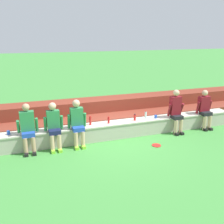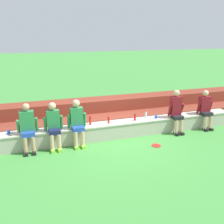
{
  "view_description": "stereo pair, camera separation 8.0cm",
  "coord_description": "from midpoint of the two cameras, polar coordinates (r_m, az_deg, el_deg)",
  "views": [
    {
      "loc": [
        -2.6,
        -6.89,
        3.13
      ],
      "look_at": [
        -0.12,
        0.22,
        0.84
      ],
      "focal_mm": 41.42,
      "sensor_mm": 36.0,
      "label": 1
    },
    {
      "loc": [
        -2.53,
        -6.92,
        3.13
      ],
      "look_at": [
        -0.12,
        0.22,
        0.84
      ],
      "focal_mm": 41.42,
      "sensor_mm": 36.0,
      "label": 2
    }
  ],
  "objects": [
    {
      "name": "person_center",
      "position": [
        7.43,
        -7.96,
        -2.15
      ],
      "size": [
        0.54,
        0.54,
        1.35
      ],
      "color": "#DBAD89",
      "rests_on": "ground"
    },
    {
      "name": "plastic_cup_left_end",
      "position": [
        7.61,
        -22.16,
        -4.22
      ],
      "size": [
        0.08,
        0.08,
        0.11
      ],
      "primitive_type": "cylinder",
      "color": "blue",
      "rests_on": "stone_seating_wall"
    },
    {
      "name": "water_bottle_near_left",
      "position": [
        8.19,
        4.77,
        -1.18
      ],
      "size": [
        0.07,
        0.07,
        0.21
      ],
      "color": "red",
      "rests_on": "stone_seating_wall"
    },
    {
      "name": "brick_bleachers",
      "position": [
        9.32,
        -2.36,
        -0.4
      ],
      "size": [
        12.22,
        1.58,
        0.86
      ],
      "color": "brown",
      "rests_on": "ground"
    },
    {
      "name": "plastic_cup_middle",
      "position": [
        8.5,
        9.36,
        -1.02
      ],
      "size": [
        0.09,
        0.09,
        0.1
      ],
      "primitive_type": "cylinder",
      "color": "blue",
      "rests_on": "stone_seating_wall"
    },
    {
      "name": "water_bottle_mid_left",
      "position": [
        8.32,
        7.18,
        -0.74
      ],
      "size": [
        0.06,
        0.06,
        0.27
      ],
      "color": "silver",
      "rests_on": "stone_seating_wall"
    },
    {
      "name": "person_far_left",
      "position": [
        7.32,
        -18.4,
        -3.17
      ],
      "size": [
        0.56,
        0.5,
        1.36
      ],
      "color": "tan",
      "rests_on": "ground"
    },
    {
      "name": "person_right_of_center",
      "position": [
        8.59,
        13.74,
        0.34
      ],
      "size": [
        0.53,
        0.51,
        1.42
      ],
      "color": "#DBAD89",
      "rests_on": "ground"
    },
    {
      "name": "person_left_of_center",
      "position": [
        7.34,
        -13.01,
        -2.81
      ],
      "size": [
        0.53,
        0.55,
        1.33
      ],
      "color": "#DBAD89",
      "rests_on": "ground"
    },
    {
      "name": "ground_plane",
      "position": [
        8.0,
        1.08,
        -6.11
      ],
      "size": [
        80.0,
        80.0,
        0.0
      ],
      "primitive_type": "plane",
      "color": "#428E3D"
    },
    {
      "name": "person_far_right",
      "position": [
        9.28,
        19.59,
        0.78
      ],
      "size": [
        0.56,
        0.52,
        1.32
      ],
      "color": "#DBAD89",
      "rests_on": "ground"
    },
    {
      "name": "frisbee",
      "position": [
        7.69,
        9.48,
        -7.27
      ],
      "size": [
        0.26,
        0.26,
        0.02
      ],
      "primitive_type": "cylinder",
      "color": "red",
      "rests_on": "ground"
    },
    {
      "name": "water_bottle_mid_right",
      "position": [
        7.89,
        -1.04,
        -1.8
      ],
      "size": [
        0.07,
        0.07,
        0.22
      ],
      "color": "red",
      "rests_on": "stone_seating_wall"
    },
    {
      "name": "stone_seating_wall",
      "position": [
        8.09,
        0.55,
        -3.82
      ],
      "size": [
        8.28,
        0.48,
        0.49
      ],
      "color": "#B7AF9E",
      "rests_on": "ground"
    },
    {
      "name": "water_bottle_center_gap",
      "position": [
        7.78,
        -5.12,
        -1.92
      ],
      "size": [
        0.07,
        0.07,
        0.28
      ],
      "color": "red",
      "rests_on": "stone_seating_wall"
    }
  ]
}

